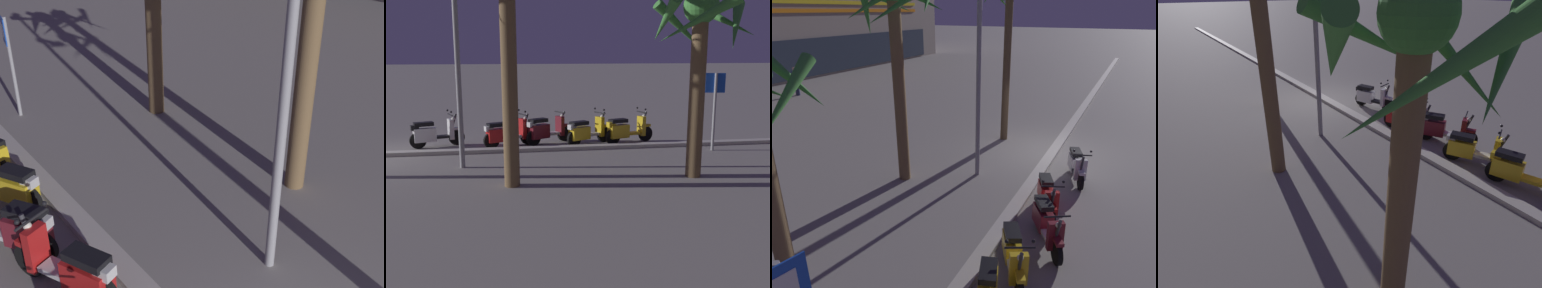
# 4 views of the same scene
# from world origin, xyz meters

# --- Properties ---
(scooter_yellow_lead_nearest) EXTENTS (1.78, 0.81, 1.17)m
(scooter_yellow_lead_nearest) POSITION_xyz_m (-8.10, -0.83, 0.46)
(scooter_yellow_lead_nearest) COLOR black
(scooter_yellow_lead_nearest) RESTS_ON ground
(scooter_yellow_last_in_row) EXTENTS (1.62, 0.94, 1.17)m
(scooter_yellow_last_in_row) POSITION_xyz_m (-6.74, -0.84, 0.44)
(scooter_yellow_last_in_row) COLOR black
(scooter_yellow_last_in_row) RESTS_ON ground
(scooter_maroon_mid_front) EXTENTS (1.59, 1.03, 1.04)m
(scooter_maroon_mid_front) POSITION_xyz_m (-5.42, -1.17, 0.47)
(scooter_maroon_mid_front) COLOR black
(scooter_maroon_mid_front) RESTS_ON ground
(scooter_red_tail_end) EXTENTS (1.70, 0.89, 1.17)m
(scooter_red_tail_end) POSITION_xyz_m (-4.11, -0.86, 0.45)
(scooter_red_tail_end) COLOR black
(scooter_red_tail_end) RESTS_ON ground
(scooter_white_second_in_line) EXTENTS (1.69, 0.82, 1.17)m
(scooter_white_second_in_line) POSITION_xyz_m (-1.79, -1.22, 0.45)
(scooter_white_second_in_line) COLOR black
(scooter_white_second_in_line) RESTS_ON ground
(crossing_sign) EXTENTS (0.59, 0.17, 2.40)m
(crossing_sign) POSITION_xyz_m (-10.48, 0.70, 1.50)
(crossing_sign) COLOR #939399
(crossing_sign) RESTS_ON ground
(palm_tree_near_sign) EXTENTS (2.56, 2.56, 4.49)m
(palm_tree_near_sign) POSITION_xyz_m (-8.64, 3.52, 3.30)
(palm_tree_near_sign) COLOR brown
(palm_tree_near_sign) RESTS_ON ground
(street_lamp) EXTENTS (0.36, 0.36, 6.63)m
(street_lamp) POSITION_xyz_m (-2.92, 1.68, 4.05)
(street_lamp) COLOR #939399
(street_lamp) RESTS_ON ground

